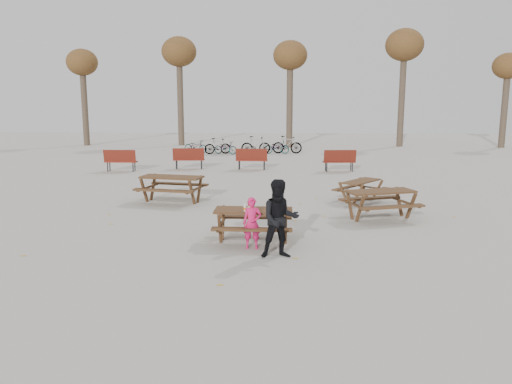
# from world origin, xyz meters

# --- Properties ---
(ground) EXTENTS (80.00, 80.00, 0.00)m
(ground) POSITION_xyz_m (0.00, 0.00, 0.00)
(ground) COLOR gray
(ground) RESTS_ON ground
(main_picnic_table) EXTENTS (1.80, 1.45, 0.78)m
(main_picnic_table) POSITION_xyz_m (0.00, 0.00, 0.59)
(main_picnic_table) COLOR #332112
(main_picnic_table) RESTS_ON ground
(food_tray) EXTENTS (0.18, 0.11, 0.03)m
(food_tray) POSITION_xyz_m (-0.09, -0.11, 0.79)
(food_tray) COLOR white
(food_tray) RESTS_ON main_picnic_table
(bread_roll) EXTENTS (0.14, 0.06, 0.05)m
(bread_roll) POSITION_xyz_m (-0.09, -0.11, 0.83)
(bread_roll) COLOR tan
(bread_roll) RESTS_ON food_tray
(soda_bottle) EXTENTS (0.07, 0.07, 0.17)m
(soda_bottle) POSITION_xyz_m (-0.18, -0.21, 0.85)
(soda_bottle) COLOR silver
(soda_bottle) RESTS_ON main_picnic_table
(child) EXTENTS (0.43, 0.29, 1.15)m
(child) POSITION_xyz_m (0.00, -0.53, 0.58)
(child) COLOR #D81B5C
(child) RESTS_ON ground
(adult) EXTENTS (0.91, 0.76, 1.66)m
(adult) POSITION_xyz_m (0.63, -1.16, 0.83)
(adult) COLOR black
(adult) RESTS_ON ground
(picnic_table_east) EXTENTS (2.25, 2.03, 0.80)m
(picnic_table_east) POSITION_xyz_m (3.38, 2.50, 0.40)
(picnic_table_east) COLOR #332112
(picnic_table_east) RESTS_ON ground
(picnic_table_north) EXTENTS (2.24, 1.94, 0.85)m
(picnic_table_north) POSITION_xyz_m (-2.94, 4.48, 0.43)
(picnic_table_north) COLOR #332112
(picnic_table_north) RESTS_ON ground
(picnic_table_far) EXTENTS (1.97, 2.02, 0.68)m
(picnic_table_far) POSITION_xyz_m (3.22, 5.05, 0.34)
(picnic_table_far) COLOR #332112
(picnic_table_far) RESTS_ON ground
(park_bench_row) EXTENTS (11.76, 1.55, 1.03)m
(park_bench_row) POSITION_xyz_m (-2.13, 12.11, 0.52)
(park_bench_row) COLOR maroon
(park_bench_row) RESTS_ON ground
(bicycle_row) EXTENTS (7.56, 1.61, 1.10)m
(bicycle_row) POSITION_xyz_m (-1.71, 19.79, 0.48)
(bicycle_row) COLOR black
(bicycle_row) RESTS_ON ground
(tree_row) EXTENTS (32.17, 3.52, 8.26)m
(tree_row) POSITION_xyz_m (0.90, 25.15, 6.19)
(tree_row) COLOR #382B21
(tree_row) RESTS_ON ground
(fallen_leaves) EXTENTS (11.00, 11.00, 0.01)m
(fallen_leaves) POSITION_xyz_m (0.50, 2.50, 0.00)
(fallen_leaves) COLOR gold
(fallen_leaves) RESTS_ON ground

